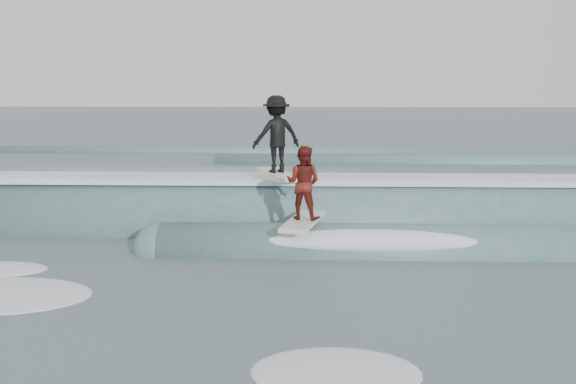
{
  "coord_description": "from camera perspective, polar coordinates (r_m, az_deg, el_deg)",
  "views": [
    {
      "loc": [
        0.51,
        -10.49,
        3.63
      ],
      "look_at": [
        0.0,
        4.05,
        1.1
      ],
      "focal_mm": 40.0,
      "sensor_mm": 36.0,
      "label": 1
    }
  ],
  "objects": [
    {
      "name": "ground",
      "position": [
        11.12,
        -0.74,
        -9.21
      ],
      "size": [
        160.0,
        160.0,
        0.0
      ],
      "primitive_type": "plane",
      "color": "#384A52",
      "rests_on": "ground"
    },
    {
      "name": "breaking_wave",
      "position": [
        15.66,
        1.03,
        -3.42
      ],
      "size": [
        23.3,
        4.03,
        2.5
      ],
      "color": "#3D6466",
      "rests_on": "ground"
    },
    {
      "name": "surfer_black",
      "position": [
        15.63,
        -1.03,
        4.93
      ],
      "size": [
        1.39,
        2.07,
        1.97
      ],
      "color": "white",
      "rests_on": "ground"
    },
    {
      "name": "surfer_red",
      "position": [
        13.53,
        1.36,
        0.36
      ],
      "size": [
        0.98,
        2.07,
        1.66
      ],
      "color": "silver",
      "rests_on": "ground"
    },
    {
      "name": "whitewater",
      "position": [
        10.19,
        1.73,
        -11.03
      ],
      "size": [
        14.51,
        6.03,
        0.1
      ],
      "color": "white",
      "rests_on": "ground"
    },
    {
      "name": "far_swells",
      "position": [
        28.41,
        -0.8,
        2.53
      ],
      "size": [
        37.81,
        8.65,
        0.8
      ],
      "color": "#3D6466",
      "rests_on": "ground"
    }
  ]
}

